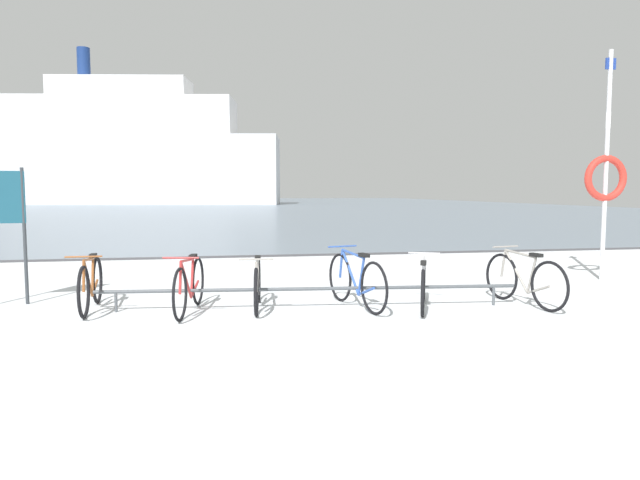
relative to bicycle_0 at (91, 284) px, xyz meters
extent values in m
cube|color=silver|center=(1.73, -4.86, -0.41)|extent=(80.00, 22.00, 0.08)
cube|color=slate|center=(1.73, 61.14, -0.41)|extent=(80.00, 110.00, 0.08)
cube|color=#47474C|center=(1.73, 6.14, -0.39)|extent=(80.00, 0.50, 0.05)
cylinder|color=#4C5156|center=(3.01, -0.42, -0.09)|extent=(5.90, 0.60, 0.05)
cylinder|color=#4C5156|center=(0.35, -0.17, -0.23)|extent=(0.04, 0.04, 0.28)
cylinder|color=#4C5156|center=(5.66, -0.66, -0.23)|extent=(0.04, 0.04, 0.28)
torus|color=black|center=(0.01, -0.50, -0.02)|extent=(0.07, 0.69, 0.69)
torus|color=black|center=(-0.01, 0.51, -0.02)|extent=(0.07, 0.69, 0.69)
cylinder|color=brown|center=(0.00, -0.17, 0.10)|extent=(0.05, 0.53, 0.58)
cylinder|color=brown|center=(0.00, 0.15, 0.08)|extent=(0.04, 0.19, 0.52)
cylinder|color=brown|center=(0.00, -0.10, 0.36)|extent=(0.05, 0.66, 0.08)
cylinder|color=brown|center=(-0.01, 0.29, -0.10)|extent=(0.05, 0.44, 0.19)
cylinder|color=brown|center=(0.01, -0.46, 0.18)|extent=(0.04, 0.11, 0.41)
cube|color=black|center=(-0.01, 0.23, 0.37)|extent=(0.09, 0.20, 0.05)
cylinder|color=brown|center=(0.01, -0.43, 0.43)|extent=(0.46, 0.04, 0.02)
torus|color=black|center=(1.25, -0.89, -0.02)|extent=(0.16, 0.69, 0.69)
torus|color=black|center=(1.44, 0.16, -0.02)|extent=(0.16, 0.69, 0.69)
cylinder|color=#B22D2D|center=(1.31, -0.55, 0.10)|extent=(0.14, 0.56, 0.59)
cylinder|color=#B22D2D|center=(1.38, -0.21, 0.08)|extent=(0.07, 0.20, 0.52)
cylinder|color=#B22D2D|center=(1.33, -0.47, 0.36)|extent=(0.16, 0.69, 0.08)
cylinder|color=#B22D2D|center=(1.40, -0.07, -0.10)|extent=(0.12, 0.46, 0.19)
cylinder|color=#B22D2D|center=(1.26, -0.85, 0.18)|extent=(0.06, 0.12, 0.41)
cube|color=black|center=(1.39, -0.13, 0.38)|extent=(0.11, 0.21, 0.05)
cylinder|color=#B22D2D|center=(1.27, -0.81, 0.44)|extent=(0.46, 0.11, 0.02)
torus|color=black|center=(2.22, -0.78, -0.04)|extent=(0.11, 0.65, 0.65)
torus|color=black|center=(2.33, 0.22, -0.04)|extent=(0.11, 0.65, 0.65)
cylinder|color=gray|center=(2.26, -0.45, 0.07)|extent=(0.09, 0.53, 0.55)
cylinder|color=gray|center=(2.29, -0.13, 0.05)|extent=(0.06, 0.19, 0.49)
cylinder|color=gray|center=(2.26, -0.38, 0.31)|extent=(0.10, 0.66, 0.08)
cylinder|color=gray|center=(2.30, 0.01, -0.12)|extent=(0.08, 0.44, 0.18)
cylinder|color=gray|center=(2.23, -0.74, 0.15)|extent=(0.05, 0.11, 0.38)
cube|color=black|center=(2.30, -0.05, 0.33)|extent=(0.10, 0.21, 0.05)
cylinder|color=gray|center=(2.23, -0.70, 0.38)|extent=(0.46, 0.07, 0.02)
torus|color=black|center=(3.53, 0.04, -0.01)|extent=(0.21, 0.71, 0.72)
torus|color=black|center=(3.77, -0.97, -0.01)|extent=(0.21, 0.71, 0.72)
cylinder|color=#3359B2|center=(3.61, -0.29, 0.12)|extent=(0.16, 0.54, 0.61)
cylinder|color=#3359B2|center=(3.69, -0.61, 0.10)|extent=(0.08, 0.19, 0.55)
cylinder|color=#3359B2|center=(3.63, -0.36, 0.39)|extent=(0.19, 0.66, 0.09)
cylinder|color=#3359B2|center=(3.72, -0.75, -0.09)|extent=(0.14, 0.45, 0.20)
cylinder|color=#3359B2|center=(3.54, 0.00, 0.21)|extent=(0.06, 0.12, 0.43)
cube|color=black|center=(3.71, -0.69, 0.41)|extent=(0.12, 0.21, 0.05)
cylinder|color=#3359B2|center=(3.55, -0.04, 0.47)|extent=(0.45, 0.13, 0.02)
torus|color=black|center=(4.77, -0.18, -0.05)|extent=(0.27, 0.60, 0.63)
torus|color=black|center=(4.37, -1.19, -0.05)|extent=(0.27, 0.60, 0.63)
cylinder|color=silver|center=(4.64, -0.51, 0.06)|extent=(0.24, 0.55, 0.53)
cylinder|color=silver|center=(4.51, -0.84, 0.04)|extent=(0.11, 0.20, 0.48)
cylinder|color=silver|center=(4.61, -0.58, 0.29)|extent=(0.29, 0.68, 0.08)
cylinder|color=silver|center=(4.46, -0.98, -0.12)|extent=(0.21, 0.46, 0.18)
cylinder|color=silver|center=(4.76, -0.21, 0.13)|extent=(0.08, 0.12, 0.37)
cube|color=black|center=(4.48, -0.91, 0.31)|extent=(0.15, 0.22, 0.05)
cylinder|color=silver|center=(4.74, -0.25, 0.36)|extent=(0.44, 0.19, 0.02)
torus|color=black|center=(5.98, -0.27, -0.01)|extent=(0.18, 0.70, 0.70)
torus|color=black|center=(6.18, -1.23, -0.01)|extent=(0.18, 0.70, 0.70)
cylinder|color=gray|center=(6.05, -0.58, 0.11)|extent=(0.14, 0.51, 0.60)
cylinder|color=gray|center=(6.11, -0.89, 0.09)|extent=(0.07, 0.19, 0.53)
cylinder|color=gray|center=(6.06, -0.65, 0.37)|extent=(0.16, 0.63, 0.09)
cylinder|color=gray|center=(6.14, -1.02, -0.09)|extent=(0.12, 0.43, 0.19)
cylinder|color=gray|center=(5.99, -0.30, 0.19)|extent=(0.06, 0.11, 0.42)
cube|color=black|center=(6.13, -0.96, 0.39)|extent=(0.12, 0.21, 0.05)
cylinder|color=gray|center=(6.00, -0.34, 0.45)|extent=(0.46, 0.12, 0.02)
cylinder|color=#33383D|center=(-1.02, 0.65, 0.63)|extent=(0.05, 0.05, 1.99)
cube|color=navy|center=(-1.27, 0.63, 1.20)|extent=(0.55, 0.09, 0.75)
cylinder|color=silver|center=(8.75, 1.14, 1.73)|extent=(0.08, 0.08, 4.18)
cylinder|color=white|center=(8.75, 1.14, 2.56)|extent=(0.09, 0.09, 0.30)
torus|color=red|center=(8.75, 1.14, 1.52)|extent=(0.85, 0.13, 0.85)
cube|color=navy|center=(8.75, 1.14, 3.57)|extent=(0.20, 0.03, 0.20)
cube|color=silver|center=(-8.28, 64.27, 3.72)|extent=(36.49, 13.99, 8.18)
cube|color=white|center=(-9.16, 64.42, 10.06)|extent=(27.50, 11.31, 4.50)
cube|color=white|center=(-9.16, 64.42, 13.45)|extent=(16.76, 8.34, 2.29)
cylinder|color=navy|center=(-13.55, 65.14, 16.44)|extent=(1.49, 1.49, 3.68)
camera|label=1|loc=(1.71, -8.20, 1.29)|focal=31.89mm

